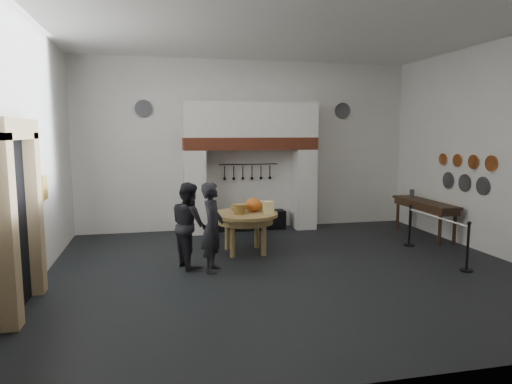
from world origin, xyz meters
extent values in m
cube|color=black|center=(0.00, 0.00, 0.00)|extent=(9.00, 8.00, 0.02)
cube|color=silver|center=(0.00, 0.00, 4.50)|extent=(9.00, 8.00, 0.02)
cube|color=silver|center=(0.00, 4.00, 2.25)|extent=(9.00, 0.02, 4.50)
cube|color=silver|center=(0.00, -4.00, 2.25)|extent=(9.00, 0.02, 4.50)
cube|color=silver|center=(-4.50, 0.00, 2.25)|extent=(0.02, 8.00, 4.50)
cube|color=silver|center=(4.50, 0.00, 2.25)|extent=(0.02, 8.00, 4.50)
cube|color=silver|center=(-1.48, 3.65, 1.07)|extent=(0.55, 0.70, 2.15)
cube|color=silver|center=(1.48, 3.65, 1.07)|extent=(0.55, 0.70, 2.15)
cube|color=#9E442B|center=(0.00, 3.65, 2.31)|extent=(3.50, 0.72, 0.32)
cube|color=silver|center=(0.00, 3.65, 2.92)|extent=(3.50, 0.70, 0.90)
cube|color=black|center=(0.00, 3.72, 0.25)|extent=(1.90, 0.45, 0.50)
cylinder|color=black|center=(0.00, 3.92, 1.75)|extent=(1.60, 0.02, 0.02)
cube|color=black|center=(-4.47, -1.00, 1.25)|extent=(0.04, 1.10, 2.50)
cube|color=tan|center=(-4.38, -1.70, 1.30)|extent=(0.22, 0.30, 2.60)
cube|color=tan|center=(-4.38, -0.30, 1.30)|extent=(0.22, 0.30, 2.60)
cube|color=tan|center=(-4.38, -1.00, 2.65)|extent=(0.22, 1.70, 0.30)
cube|color=gold|center=(-4.45, 0.80, 1.60)|extent=(0.05, 0.34, 0.44)
cylinder|color=tan|center=(-0.59, 1.43, 0.84)|extent=(1.66, 1.66, 0.07)
ellipsoid|color=#C6731C|center=(-0.39, 1.53, 1.03)|extent=(0.36, 0.36, 0.31)
cube|color=#FFF098|center=(-0.09, 1.38, 0.99)|extent=(0.22, 0.22, 0.24)
cube|color=#FFF198|center=(-0.11, 1.68, 0.97)|extent=(0.18, 0.18, 0.20)
cone|color=#A17B3B|center=(-0.74, 1.28, 0.98)|extent=(0.37, 0.37, 0.22)
ellipsoid|color=olive|center=(-0.69, 1.78, 0.94)|extent=(0.31, 0.18, 0.13)
imported|color=black|center=(-1.45, 0.24, 0.84)|extent=(0.58, 0.71, 1.69)
imported|color=black|center=(-1.85, 0.64, 0.83)|extent=(0.85, 0.96, 1.66)
cube|color=#362213|center=(4.10, 1.96, 0.87)|extent=(0.55, 2.20, 0.06)
cylinder|color=#47484C|center=(4.10, 2.56, 1.01)|extent=(0.12, 0.12, 0.22)
cylinder|color=#C6662D|center=(4.46, 0.20, 1.95)|extent=(0.03, 0.34, 0.34)
cylinder|color=#C6662D|center=(4.46, 0.75, 1.95)|extent=(0.03, 0.32, 0.32)
cylinder|color=#C6662D|center=(4.46, 1.30, 1.95)|extent=(0.03, 0.30, 0.30)
cylinder|color=#C6662D|center=(4.46, 1.85, 1.95)|extent=(0.03, 0.28, 0.28)
cylinder|color=#4C4C51|center=(4.46, 0.40, 1.45)|extent=(0.03, 0.40, 0.40)
cylinder|color=#4C4C51|center=(4.46, 1.00, 1.45)|extent=(0.03, 0.40, 0.40)
cylinder|color=#4C4C51|center=(4.46, 1.60, 1.45)|extent=(0.03, 0.40, 0.40)
cylinder|color=#4C4C51|center=(-2.70, 3.96, 3.20)|extent=(0.44, 0.03, 0.44)
cylinder|color=#4C4C51|center=(2.70, 3.96, 3.20)|extent=(0.44, 0.03, 0.44)
cylinder|color=black|center=(3.23, -0.82, 0.45)|extent=(0.05, 0.05, 0.90)
cylinder|color=black|center=(3.23, 1.18, 0.45)|extent=(0.05, 0.05, 0.90)
cylinder|color=white|center=(3.23, 0.18, 0.85)|extent=(0.04, 2.00, 0.04)
camera|label=1|loc=(-2.47, -8.09, 2.60)|focal=32.00mm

